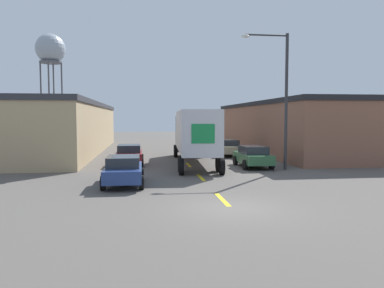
{
  "coord_description": "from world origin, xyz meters",
  "views": [
    {
      "loc": [
        -3.25,
        -13.56,
        3.39
      ],
      "look_at": [
        -0.29,
        8.96,
        1.81
      ],
      "focal_mm": 35.0,
      "sensor_mm": 36.0,
      "label": 1
    }
  ],
  "objects": [
    {
      "name": "ground_plane",
      "position": [
        0.0,
        0.0,
        0.0
      ],
      "size": [
        160.0,
        160.0,
        0.0
      ],
      "primitive_type": "plane",
      "color": "#56514C"
    },
    {
      "name": "parked_car_left_far",
      "position": [
        -4.24,
        13.59,
        0.78
      ],
      "size": [
        2.02,
        4.18,
        1.48
      ],
      "color": "maroon",
      "rests_on": "ground_plane"
    },
    {
      "name": "warehouse_left",
      "position": [
        -12.19,
        25.12,
        2.45
      ],
      "size": [
        9.89,
        29.65,
        4.88
      ],
      "color": "tan",
      "rests_on": "ground_plane"
    },
    {
      "name": "parked_car_right_mid",
      "position": [
        4.24,
        11.27,
        0.78
      ],
      "size": [
        2.02,
        4.18,
        1.48
      ],
      "color": "#2D5B38",
      "rests_on": "ground_plane"
    },
    {
      "name": "road_centerline",
      "position": [
        0.0,
        7.32,
        0.0
      ],
      "size": [
        0.2,
        14.13,
        0.01
      ],
      "color": "yellow",
      "rests_on": "ground_plane"
    },
    {
      "name": "semi_truck",
      "position": [
        0.51,
        14.07,
        2.33
      ],
      "size": [
        3.39,
        13.39,
        3.89
      ],
      "rotation": [
        0.0,
        0.0,
        -0.06
      ],
      "color": "black",
      "rests_on": "ground_plane"
    },
    {
      "name": "street_lamp",
      "position": [
        5.66,
        9.9,
        5.13
      ],
      "size": [
        3.14,
        0.32,
        8.83
      ],
      "color": "#2D2D30",
      "rests_on": "ground_plane"
    },
    {
      "name": "parked_car_left_near",
      "position": [
        -4.24,
        5.45,
        0.78
      ],
      "size": [
        2.02,
        4.18,
        1.48
      ],
      "color": "navy",
      "rests_on": "ground_plane"
    },
    {
      "name": "water_tower",
      "position": [
        -20.1,
        59.39,
        15.88
      ],
      "size": [
        5.41,
        5.41,
        18.9
      ],
      "color": "#47474C",
      "rests_on": "ground_plane"
    },
    {
      "name": "parked_car_right_far",
      "position": [
        4.24,
        19.04,
        0.78
      ],
      "size": [
        2.02,
        4.18,
        1.48
      ],
      "color": "tan",
      "rests_on": "ground_plane"
    },
    {
      "name": "warehouse_right",
      "position": [
        12.33,
        23.14,
        2.49
      ],
      "size": [
        10.17,
        26.5,
        4.97
      ],
      "color": "brown",
      "rests_on": "ground_plane"
    }
  ]
}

